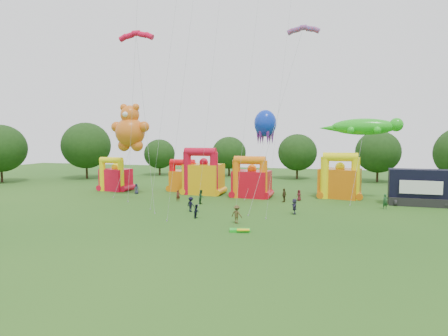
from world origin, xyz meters
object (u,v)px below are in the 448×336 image
(teddy_bear_kite, at_px, (129,138))
(bouncy_castle_2, at_px, (203,176))
(spectator_0, at_px, (136,189))
(octopus_kite, at_px, (259,153))
(stage_trailer, at_px, (419,188))
(gecko_kite, at_px, (359,152))
(spectator_4, at_px, (284,195))
(bouncy_castle_0, at_px, (115,178))

(teddy_bear_kite, bearing_deg, bouncy_castle_2, 24.15)
(teddy_bear_kite, distance_m, spectator_0, 8.24)
(bouncy_castle_2, relative_size, octopus_kite, 0.55)
(stage_trailer, height_order, spectator_0, stage_trailer)
(stage_trailer, bearing_deg, octopus_kite, 172.20)
(gecko_kite, xyz_separation_m, spectator_4, (-10.07, -4.14, -6.04))
(bouncy_castle_2, bearing_deg, spectator_0, -164.15)
(gecko_kite, relative_size, spectator_0, 7.29)
(bouncy_castle_2, xyz_separation_m, teddy_bear_kite, (-10.50, -4.71, 6.05))
(bouncy_castle_0, height_order, octopus_kite, octopus_kite)
(bouncy_castle_2, relative_size, spectator_0, 4.54)
(stage_trailer, bearing_deg, teddy_bear_kite, -176.16)
(teddy_bear_kite, xyz_separation_m, spectator_4, (23.93, 0.44, -7.89))
(teddy_bear_kite, distance_m, spectator_4, 25.20)
(octopus_kite, relative_size, spectator_0, 8.24)
(stage_trailer, xyz_separation_m, octopus_kite, (-22.29, 3.05, 4.21))
(gecko_kite, bearing_deg, teddy_bear_kite, -172.34)
(bouncy_castle_2, relative_size, teddy_bear_kite, 0.52)
(spectator_4, bearing_deg, bouncy_castle_0, -80.02)
(spectator_0, distance_m, spectator_4, 23.74)
(bouncy_castle_2, distance_m, octopus_kite, 9.60)
(spectator_4, bearing_deg, spectator_0, -75.42)
(teddy_bear_kite, relative_size, gecko_kite, 1.20)
(bouncy_castle_2, distance_m, gecko_kite, 23.88)
(bouncy_castle_2, relative_size, gecko_kite, 0.62)
(bouncy_castle_0, bearing_deg, stage_trailer, -2.04)
(teddy_bear_kite, height_order, spectator_4, teddy_bear_kite)
(stage_trailer, relative_size, teddy_bear_kite, 0.53)
(bouncy_castle_0, xyz_separation_m, spectator_4, (29.11, -4.02, -1.22))
(teddy_bear_kite, height_order, octopus_kite, teddy_bear_kite)
(bouncy_castle_0, relative_size, octopus_kite, 0.42)
(bouncy_castle_0, distance_m, stage_trailer, 46.76)
(octopus_kite, bearing_deg, spectator_0, -167.98)
(bouncy_castle_2, distance_m, spectator_0, 10.86)
(stage_trailer, distance_m, octopus_kite, 22.88)
(stage_trailer, height_order, teddy_bear_kite, teddy_bear_kite)
(spectator_0, bearing_deg, teddy_bear_kite, -113.58)
(teddy_bear_kite, relative_size, octopus_kite, 1.06)
(stage_trailer, bearing_deg, bouncy_castle_0, 177.96)
(teddy_bear_kite, relative_size, spectator_4, 7.36)
(spectator_4, bearing_deg, gecko_kite, 130.16)
(teddy_bear_kite, bearing_deg, gecko_kite, 7.66)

